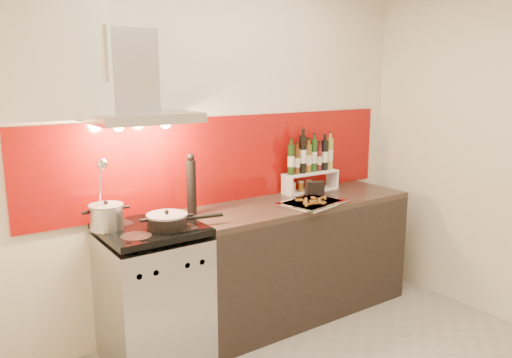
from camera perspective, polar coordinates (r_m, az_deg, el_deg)
back_wall at (r=3.68m, az=-4.00°, el=3.45°), size 3.40×0.02×2.60m
backsplash at (r=3.71m, az=-3.22°, el=2.27°), size 3.00×0.02×0.64m
range_stove at (r=3.35m, az=-11.62°, el=-12.94°), size 0.60×0.60×0.91m
counter at (r=3.93m, az=4.81°, el=-8.82°), size 1.80×0.60×0.90m
range_hood at (r=3.19m, az=-13.61°, el=9.89°), size 0.62×0.50×0.61m
upper_cabinet at (r=3.02m, az=-23.73°, el=13.11°), size 0.70×0.35×0.72m
stock_pot at (r=3.17m, az=-16.71°, el=-4.14°), size 0.21×0.21×0.18m
saute_pan at (r=3.11m, az=-9.99°, el=-4.73°), size 0.48×0.25×0.12m
utensil_jar at (r=3.14m, az=-17.32°, el=-3.42°), size 0.10×0.14×0.46m
pepper_mill at (r=3.38m, az=-7.41°, el=-0.71°), size 0.07×0.07×0.42m
step_shelf at (r=4.05m, az=6.23°, el=1.51°), size 0.50×0.14×0.47m
caddy_box at (r=3.91m, az=6.71°, el=-1.18°), size 0.16×0.11×0.12m
baking_tray at (r=3.68m, az=6.40°, el=-2.69°), size 0.52×0.45×0.03m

